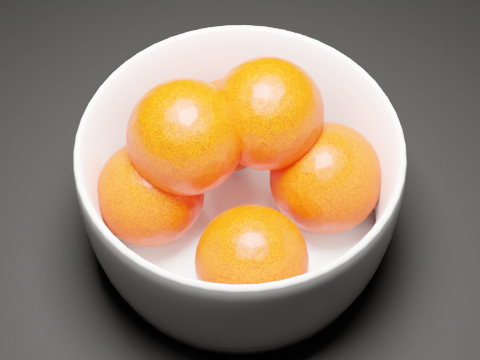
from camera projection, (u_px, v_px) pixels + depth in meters
The scene contains 3 objects.
ground at pixel (109, 10), 0.68m from camera, with size 3.00×3.00×0.00m, color black.
bowl at pixel (240, 184), 0.49m from camera, with size 0.23×0.23×0.11m.
orange_pile at pixel (238, 168), 0.49m from camera, with size 0.18×0.17×0.13m.
Camera 1 is at (0.40, -0.38, 0.46)m, focal length 50.00 mm.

